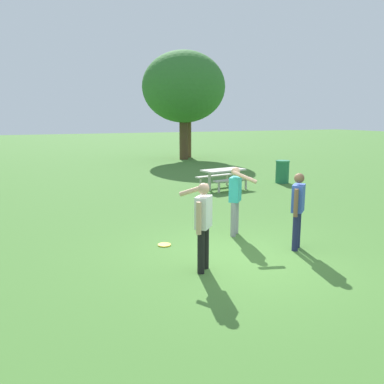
# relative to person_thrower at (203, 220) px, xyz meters

# --- Properties ---
(ground_plane) EXTENTS (120.00, 120.00, 0.00)m
(ground_plane) POSITION_rel_person_thrower_xyz_m (1.02, 0.31, -0.96)
(ground_plane) COLOR #447530
(person_thrower) EXTENTS (0.48, 0.84, 1.64)m
(person_thrower) POSITION_rel_person_thrower_xyz_m (0.00, 0.00, 0.00)
(person_thrower) COLOR black
(person_thrower) RESTS_ON ground
(person_catcher) EXTENTS (0.48, 0.84, 1.64)m
(person_catcher) POSITION_rel_person_thrower_xyz_m (1.69, 1.72, 0.00)
(person_catcher) COLOR gray
(person_catcher) RESTS_ON ground
(person_bystander) EXTENTS (0.48, 0.44, 1.64)m
(person_bystander) POSITION_rel_person_thrower_xyz_m (2.36, 0.29, -0.02)
(person_bystander) COLOR #1E234C
(person_bystander) RESTS_ON ground
(frisbee) EXTENTS (0.29, 0.29, 0.03)m
(frisbee) POSITION_rel_person_thrower_xyz_m (-0.14, 1.65, -0.95)
(frisbee) COLOR yellow
(frisbee) RESTS_ON ground
(picnic_table_near) EXTENTS (1.92, 1.70, 0.77)m
(picnic_table_near) POSITION_rel_person_thrower_xyz_m (4.37, 7.26, -0.40)
(picnic_table_near) COLOR beige
(picnic_table_near) RESTS_ON ground
(trash_can_further_along) EXTENTS (0.59, 0.59, 0.96)m
(trash_can_further_along) POSITION_rel_person_thrower_xyz_m (7.35, 7.49, -0.48)
(trash_can_further_along) COLOR #237047
(trash_can_further_along) RESTS_ON ground
(tree_broad_center) EXTENTS (5.31, 5.31, 6.89)m
(tree_broad_center) POSITION_rel_person_thrower_xyz_m (7.22, 17.92, 3.65)
(tree_broad_center) COLOR #4C3823
(tree_broad_center) RESTS_ON ground
(tree_far_right) EXTENTS (3.39, 3.39, 5.27)m
(tree_far_right) POSITION_rel_person_thrower_xyz_m (7.95, 18.96, 2.82)
(tree_far_right) COLOR brown
(tree_far_right) RESTS_ON ground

